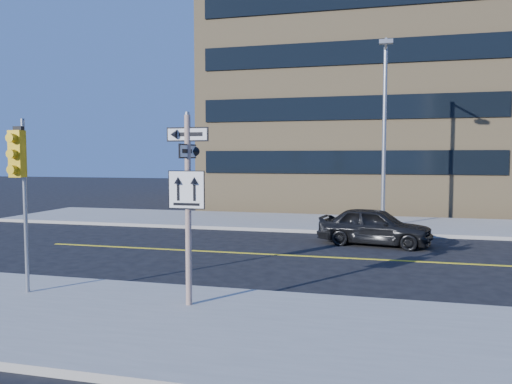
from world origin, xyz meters
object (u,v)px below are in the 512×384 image
(streetlight_a, at_px, (384,124))
(traffic_signal, at_px, (19,168))
(parked_car_a, at_px, (375,226))
(sign_pole, at_px, (188,197))

(streetlight_a, bearing_deg, traffic_signal, -120.80)
(parked_car_a, bearing_deg, traffic_signal, 151.38)
(sign_pole, height_order, traffic_signal, sign_pole)
(traffic_signal, relative_size, parked_car_a, 0.96)
(sign_pole, bearing_deg, traffic_signal, -177.89)
(sign_pole, relative_size, streetlight_a, 0.51)
(traffic_signal, bearing_deg, streetlight_a, 59.20)
(sign_pole, xyz_separation_m, streetlight_a, (4.00, 13.27, 2.32))
(traffic_signal, distance_m, parked_car_a, 12.37)
(sign_pole, height_order, streetlight_a, streetlight_a)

